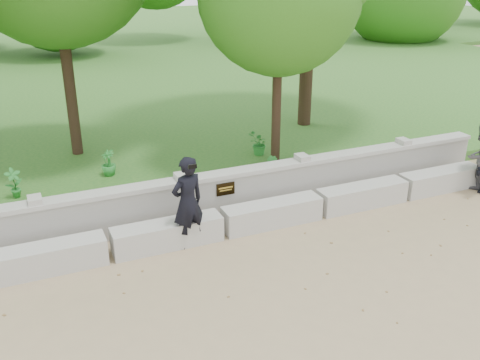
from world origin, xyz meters
The scene contains 10 objects.
ground centered at (0.00, 0.00, 0.00)m, with size 80.00×80.00×0.00m, color #96805C.
lawn centered at (0.00, 14.00, 0.12)m, with size 40.00×22.00×0.25m, color #23571F.
concrete_bench centered at (0.00, 1.90, 0.22)m, with size 11.90×0.45×0.45m.
parapet_wall centered at (0.00, 2.60, 0.46)m, with size 12.50×0.35×0.90m.
man_main centered at (-0.66, 1.77, 0.82)m, with size 0.68×0.62×1.63m.
visitor_left centered at (5.80, 1.70, 0.71)m, with size 0.75×0.62×1.42m.
shrub_a centered at (-3.29, 4.51, 0.56)m, with size 0.32×0.22×0.61m, color #2B7F30.
shrub_b centered at (1.69, 3.30, 0.51)m, with size 0.28×0.23×0.51m, color #2B7F30.
shrub_c centered at (2.11, 4.81, 0.52)m, with size 0.49×0.43×0.55m, color #2B7F30.
shrub_d centered at (-1.40, 4.96, 0.53)m, with size 0.32×0.28×0.56m, color #2B7F30.
Camera 1 is at (-3.11, -5.98, 4.60)m, focal length 40.00 mm.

